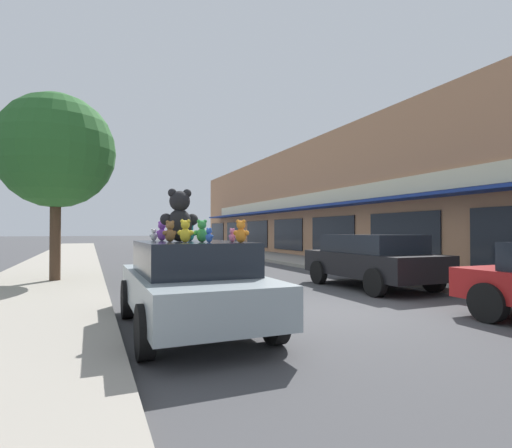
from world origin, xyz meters
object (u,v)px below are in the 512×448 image
teddy_bear_giant (180,216)px  teddy_bear_yellow (185,231)px  parked_car_far_center (372,259)px  teddy_bear_brown (170,232)px  plush_art_car (191,282)px  teddy_bear_teal (190,233)px  street_tree (56,151)px  teddy_bear_white (154,235)px  teddy_bear_orange (241,232)px  teddy_bear_pink (232,235)px  teddy_bear_blue (209,235)px  teddy_bear_purple (162,231)px  teddy_bear_green (202,231)px

teddy_bear_giant → teddy_bear_yellow: teddy_bear_giant is taller
parked_car_far_center → teddy_bear_brown: bearing=-155.5°
teddy_bear_yellow → parked_car_far_center: teddy_bear_yellow is taller
plush_art_car → teddy_bear_yellow: bearing=-115.5°
teddy_bear_teal → street_tree: size_ratio=0.05×
teddy_bear_white → teddy_bear_orange: teddy_bear_orange is taller
teddy_bear_giant → street_tree: (-2.37, 6.71, 2.16)m
teddy_bear_white → teddy_bear_orange: bearing=122.2°
teddy_bear_pink → teddy_bear_brown: bearing=39.3°
teddy_bear_yellow → teddy_bear_white: (-0.29, 1.27, -0.07)m
parked_car_far_center → teddy_bear_blue: bearing=-149.8°
teddy_bear_teal → parked_car_far_center: teddy_bear_teal is taller
teddy_bear_pink → parked_car_far_center: size_ratio=0.05×
teddy_bear_blue → teddy_bear_purple: teddy_bear_purple is taller
teddy_bear_orange → parked_car_far_center: teddy_bear_orange is taller
teddy_bear_pink → teddy_bear_orange: bearing=159.8°
parked_car_far_center → street_tree: bearing=153.7°
teddy_bear_white → street_tree: 6.86m
teddy_bear_pink → teddy_bear_teal: size_ratio=0.74×
teddy_bear_teal → street_tree: (-2.61, 6.49, 2.45)m
street_tree → teddy_bear_brown: bearing=-73.0°
teddy_bear_blue → teddy_bear_green: 0.23m
teddy_bear_yellow → street_tree: size_ratio=0.06×
plush_art_car → street_tree: 8.07m
teddy_bear_green → parked_car_far_center: bearing=-148.1°
street_tree → teddy_bear_orange: bearing=-68.5°
teddy_bear_purple → teddy_bear_giant: bearing=159.1°
teddy_bear_white → street_tree: size_ratio=0.04×
teddy_bear_brown → street_tree: (-2.15, 7.02, 2.43)m
teddy_bear_green → teddy_bear_teal: bearing=-86.9°
plush_art_car → teddy_bear_purple: 1.22m
teddy_bear_blue → street_tree: 8.37m
plush_art_car → teddy_bear_green: teddy_bear_green is taller
teddy_bear_brown → teddy_bear_teal: bearing=-154.2°
plush_art_car → teddy_bear_brown: 0.92m
plush_art_car → street_tree: bearing=110.2°
teddy_bear_pink → teddy_bear_green: (-0.45, 0.15, 0.07)m
teddy_bear_teal → teddy_bear_orange: teddy_bear_orange is taller
teddy_bear_brown → teddy_bear_blue: bearing=110.9°
teddy_bear_yellow → street_tree: (-2.33, 7.33, 2.42)m
plush_art_car → teddy_bear_yellow: size_ratio=11.85×
teddy_bear_yellow → teddy_bear_giant: bearing=-64.4°
plush_art_car → teddy_bear_giant: (-0.15, 0.22, 1.10)m
teddy_bear_brown → teddy_bear_orange: bearing=116.4°
street_tree → teddy_bear_purple: bearing=-70.5°
teddy_bear_blue → teddy_bear_orange: teddy_bear_orange is taller
plush_art_car → parked_car_far_center: 6.53m
teddy_bear_white → teddy_bear_purple: (0.14, -0.07, 0.07)m
teddy_bear_orange → teddy_bear_giant: bearing=-14.8°
parked_car_far_center → street_tree: street_tree is taller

